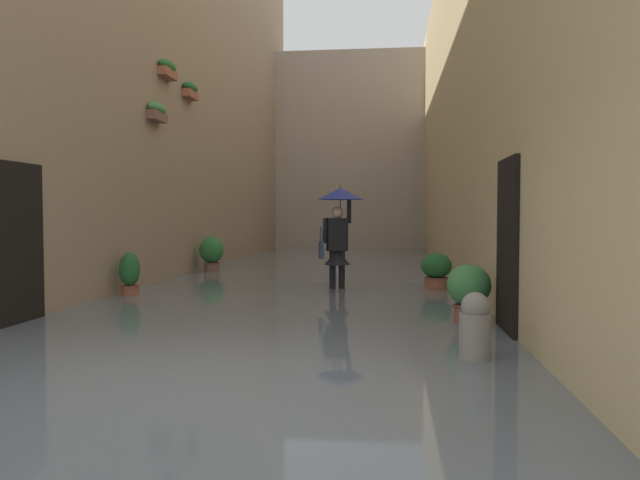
# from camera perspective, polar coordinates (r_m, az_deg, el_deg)

# --- Properties ---
(ground_plane) EXTENTS (60.00, 60.00, 0.00)m
(ground_plane) POSITION_cam_1_polar(r_m,az_deg,el_deg) (15.48, 0.20, -3.25)
(ground_plane) COLOR slate
(flood_water) EXTENTS (7.04, 26.66, 0.11)m
(flood_water) POSITION_cam_1_polar(r_m,az_deg,el_deg) (15.47, 0.20, -3.04)
(flood_water) COLOR slate
(flood_water) RESTS_ON ground_plane
(building_facade_left) EXTENTS (2.04, 24.66, 8.82)m
(building_facade_left) POSITION_cam_1_polar(r_m,az_deg,el_deg) (15.75, 15.29, 12.88)
(building_facade_left) COLOR tan
(building_facade_left) RESTS_ON ground_plane
(building_facade_right) EXTENTS (2.04, 24.66, 11.43)m
(building_facade_right) POSITION_cam_1_polar(r_m,az_deg,el_deg) (16.86, -14.13, 16.72)
(building_facade_right) COLOR gray
(building_facade_right) RESTS_ON ground_plane
(building_facade_far) EXTENTS (9.84, 1.80, 8.37)m
(building_facade_far) POSITION_cam_1_polar(r_m,az_deg,el_deg) (26.73, 2.86, 8.12)
(building_facade_far) COLOR #A89989
(building_facade_far) RESTS_ON ground_plane
(person_wading) EXTENTS (0.89, 0.89, 2.09)m
(person_wading) POSITION_cam_1_polar(r_m,az_deg,el_deg) (11.62, 1.73, 1.78)
(person_wading) COLOR black
(person_wading) RESTS_ON ground_plane
(potted_plant_far_right) EXTENTS (0.60, 0.60, 0.97)m
(potted_plant_far_right) POSITION_cam_1_polar(r_m,az_deg,el_deg) (15.43, -10.06, -1.22)
(potted_plant_far_right) COLOR brown
(potted_plant_far_right) RESTS_ON ground_plane
(potted_plant_far_left) EXTENTS (0.57, 0.57, 0.87)m
(potted_plant_far_left) POSITION_cam_1_polar(r_m,az_deg,el_deg) (8.30, 13.69, -4.74)
(potted_plant_far_left) COLOR brown
(potted_plant_far_left) RESTS_ON ground_plane
(potted_plant_near_left) EXTENTS (0.58, 0.58, 0.79)m
(potted_plant_near_left) POSITION_cam_1_polar(r_m,az_deg,el_deg) (11.85, 10.78, -2.86)
(potted_plant_near_left) COLOR #9E563D
(potted_plant_near_left) RESTS_ON ground_plane
(potted_plant_near_right) EXTENTS (0.36, 0.36, 0.86)m
(potted_plant_near_right) POSITION_cam_1_polar(r_m,az_deg,el_deg) (11.28, -17.31, -3.15)
(potted_plant_near_right) COLOR #9E563D
(potted_plant_near_right) RESTS_ON ground_plane
(mooring_bollard) EXTENTS (0.31, 0.31, 0.77)m
(mooring_bollard) POSITION_cam_1_polar(r_m,az_deg,el_deg) (6.23, 14.24, -8.28)
(mooring_bollard) COLOR gray
(mooring_bollard) RESTS_ON ground_plane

